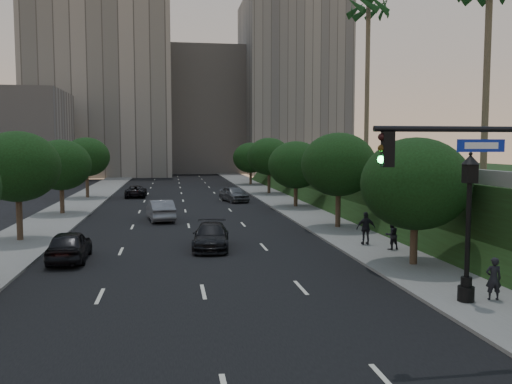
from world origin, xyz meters
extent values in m
plane|color=black|center=(0.00, 0.00, 0.00)|extent=(160.00, 160.00, 0.00)
cube|color=black|center=(0.00, 30.00, 0.01)|extent=(16.00, 140.00, 0.02)
cube|color=slate|center=(10.25, 30.00, 0.07)|extent=(4.50, 140.00, 0.15)
cube|color=slate|center=(-10.25, 30.00, 0.07)|extent=(4.50, 140.00, 0.15)
cube|color=black|center=(22.00, 28.00, 2.00)|extent=(18.00, 90.00, 4.00)
cube|color=slate|center=(13.50, 28.00, 4.35)|extent=(0.35, 90.00, 0.70)
cube|color=gray|center=(-14.00, 92.00, 16.00)|extent=(26.00, 20.00, 32.00)
cube|color=#A19A93|center=(6.00, 102.00, 13.00)|extent=(22.00, 18.00, 26.00)
cube|color=gray|center=(24.00, 96.00, 18.00)|extent=(20.00, 22.00, 36.00)
cube|color=#A19A93|center=(-26.00, 70.00, 7.00)|extent=(18.00, 16.00, 14.00)
cylinder|color=#38281C|center=(10.30, 8.00, 1.43)|extent=(0.36, 0.36, 2.86)
ellipsoid|color=black|center=(10.30, 8.00, 4.03)|extent=(5.20, 5.20, 4.42)
cylinder|color=#38281C|center=(10.30, 20.00, 1.61)|extent=(0.36, 0.36, 3.21)
ellipsoid|color=black|center=(10.30, 20.00, 4.53)|extent=(5.20, 5.20, 4.42)
cylinder|color=#38281C|center=(10.30, 33.00, 1.43)|extent=(0.36, 0.36, 2.86)
ellipsoid|color=black|center=(10.30, 33.00, 4.03)|extent=(5.20, 5.20, 4.42)
cylinder|color=#38281C|center=(10.30, 47.00, 1.61)|extent=(0.36, 0.36, 3.21)
ellipsoid|color=black|center=(10.30, 47.00, 4.53)|extent=(5.20, 5.20, 4.42)
cylinder|color=#38281C|center=(10.30, 62.00, 1.43)|extent=(0.36, 0.36, 2.86)
ellipsoid|color=black|center=(10.30, 62.00, 4.03)|extent=(5.20, 5.20, 4.42)
cylinder|color=#38281C|center=(-10.30, 18.00, 1.63)|extent=(0.36, 0.36, 3.26)
ellipsoid|color=black|center=(-10.30, 18.00, 4.59)|extent=(5.00, 5.00, 4.25)
cylinder|color=#38281C|center=(-10.30, 31.00, 1.50)|extent=(0.36, 0.36, 2.99)
ellipsoid|color=black|center=(-10.30, 31.00, 4.22)|extent=(5.00, 5.00, 4.25)
cylinder|color=#38281C|center=(-10.30, 45.00, 1.63)|extent=(0.36, 0.36, 3.26)
ellipsoid|color=black|center=(-10.30, 45.00, 4.59)|extent=(5.00, 5.00, 4.25)
cylinder|color=#4C4233|center=(17.50, 14.00, 10.00)|extent=(0.40, 0.40, 12.00)
cylinder|color=#4C4233|center=(16.00, 30.00, 11.25)|extent=(0.40, 0.40, 14.50)
cylinder|color=black|center=(6.84, -2.44, 6.30)|extent=(5.40, 0.16, 0.16)
cube|color=black|center=(4.54, -2.44, 5.75)|extent=(0.32, 0.22, 0.95)
sphere|color=black|center=(4.36, -2.44, 6.08)|extent=(0.20, 0.20, 0.20)
sphere|color=#3F2B0A|center=(4.36, -2.44, 5.78)|extent=(0.20, 0.20, 0.20)
sphere|color=#19F24C|center=(4.36, -2.44, 5.48)|extent=(0.20, 0.20, 0.20)
cube|color=#0C24A6|center=(7.24, -2.44, 5.85)|extent=(1.40, 0.05, 0.35)
cylinder|color=black|center=(9.43, 1.78, 0.35)|extent=(0.60, 0.60, 0.70)
cylinder|color=black|center=(9.43, 1.78, 0.85)|extent=(0.40, 0.40, 0.40)
cylinder|color=black|center=(9.43, 1.78, 2.80)|extent=(0.18, 0.18, 3.60)
cube|color=black|center=(9.43, 1.78, 4.85)|extent=(0.42, 0.42, 0.70)
cone|color=black|center=(9.43, 1.78, 5.35)|extent=(0.64, 0.64, 0.35)
sphere|color=black|center=(9.43, 1.78, 5.55)|extent=(0.14, 0.14, 0.14)
imported|color=black|center=(-6.35, 11.92, 0.79)|extent=(1.98, 4.69, 1.58)
imported|color=slate|center=(-2.05, 26.19, 0.82)|extent=(2.43, 5.17, 1.64)
imported|color=black|center=(-5.15, 45.88, 0.67)|extent=(2.25, 4.84, 1.34)
imported|color=black|center=(0.98, 14.09, 0.71)|extent=(2.49, 5.09, 1.43)
imported|color=#4F5155|center=(5.20, 39.31, 0.82)|extent=(3.11, 5.14, 1.64)
imported|color=black|center=(10.52, 1.79, 0.95)|extent=(0.64, 0.49, 1.60)
imported|color=black|center=(10.70, 11.58, 0.96)|extent=(0.91, 0.78, 1.62)
imported|color=black|center=(9.85, 13.25, 1.10)|extent=(1.12, 0.50, 1.89)
camera|label=1|loc=(-1.21, -16.25, 5.86)|focal=38.00mm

